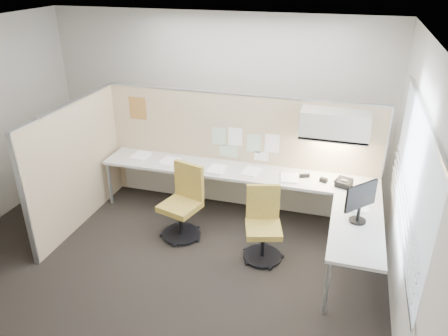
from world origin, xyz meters
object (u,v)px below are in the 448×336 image
(desk, at_px, (256,185))
(phone, at_px, (343,183))
(monitor, at_px, (360,200))
(chair_right, at_px, (263,226))
(chair_left, at_px, (183,204))

(desk, relative_size, phone, 15.40)
(desk, height_order, monitor, monitor)
(monitor, bearing_deg, chair_right, 130.22)
(desk, bearing_deg, chair_right, -70.82)
(desk, relative_size, chair_left, 3.96)
(chair_left, xyz_separation_m, phone, (2.05, 0.64, 0.31))
(chair_left, distance_m, monitor, 2.33)
(chair_right, xyz_separation_m, phone, (0.91, 0.82, 0.34))
(monitor, bearing_deg, chair_left, 126.62)
(chair_left, distance_m, chair_right, 1.16)
(chair_right, relative_size, phone, 3.61)
(desk, height_order, phone, phone)
(desk, height_order, chair_left, chair_left)
(chair_right, xyz_separation_m, monitor, (1.11, -0.04, 0.58))
(chair_right, distance_m, monitor, 1.25)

